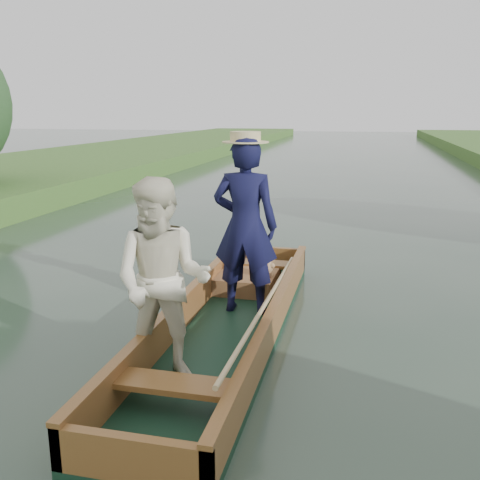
# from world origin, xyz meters

# --- Properties ---
(ground) EXTENTS (120.00, 120.00, 0.00)m
(ground) POSITION_xyz_m (0.00, 0.00, 0.00)
(ground) COLOR #283D30
(ground) RESTS_ON ground
(trees_far) EXTENTS (21.33, 4.88, 4.47)m
(trees_far) POSITION_xyz_m (-1.12, 5.20, 2.48)
(trees_far) COLOR #47331E
(trees_far) RESTS_ON ground
(punt) EXTENTS (1.30, 5.00, 2.15)m
(punt) POSITION_xyz_m (-0.09, -0.13, 0.73)
(punt) COLOR #12301F
(punt) RESTS_ON ground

